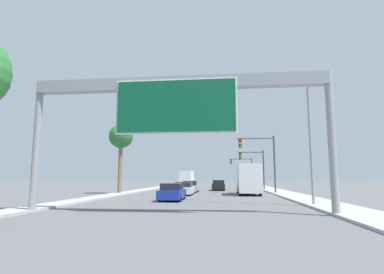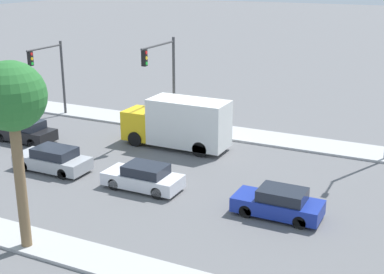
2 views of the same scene
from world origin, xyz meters
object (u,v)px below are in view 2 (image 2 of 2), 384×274
object	(u,v)px
car_far_left	(143,177)
car_far_center	(53,160)
truck_box_primary	(179,123)
traffic_light_near_intersection	(165,72)
traffic_light_mid_block	(52,68)
car_mid_left	(279,203)
car_near_right	(25,132)
palm_tree_background	(12,101)

from	to	relation	value
car_far_left	car_far_center	size ratio (longest dim) A/B	0.94
truck_box_primary	traffic_light_near_intersection	distance (m)	4.07
traffic_light_mid_block	car_mid_left	bearing A→B (deg)	-113.17
car_far_left	traffic_light_mid_block	bearing A→B (deg)	56.30
car_near_right	truck_box_primary	xyz separation A→B (m)	(3.50, -10.15, 0.98)
traffic_light_near_intersection	palm_tree_background	bearing A→B (deg)	-171.99
truck_box_primary	car_far_left	bearing A→B (deg)	-168.50
car_far_left	palm_tree_background	world-z (taller)	palm_tree_background
car_far_left	car_mid_left	world-z (taller)	car_mid_left
traffic_light_mid_block	palm_tree_background	size ratio (longest dim) A/B	0.74
car_near_right	car_far_center	distance (m)	6.41
car_far_left	traffic_light_mid_block	distance (m)	16.61
traffic_light_mid_block	car_near_right	bearing A→B (deg)	-160.42
car_mid_left	truck_box_primary	bearing A→B (deg)	52.07
traffic_light_near_intersection	palm_tree_background	xyz separation A→B (m)	(-16.63, -2.34, 1.94)
traffic_light_near_intersection	palm_tree_background	world-z (taller)	palm_tree_background
car_far_left	car_near_right	size ratio (longest dim) A/B	0.99
car_near_right	car_far_center	world-z (taller)	car_near_right
traffic_light_near_intersection	traffic_light_mid_block	xyz separation A→B (m)	(0.09, 10.00, -0.57)
car_far_left	car_far_center	bearing A→B (deg)	90.00
traffic_light_near_intersection	traffic_light_mid_block	distance (m)	10.02
car_far_left	car_far_center	xyz separation A→B (m)	(-0.00, 6.20, 0.02)
car_mid_left	car_far_center	distance (m)	13.76
car_mid_left	traffic_light_mid_block	bearing A→B (deg)	66.83
palm_tree_background	car_near_right	bearing A→B (deg)	42.81
car_far_center	traffic_light_mid_block	size ratio (longest dim) A/B	0.77
car_mid_left	palm_tree_background	xyz separation A→B (m)	(-7.70, 8.75, 5.83)
car_mid_left	traffic_light_mid_block	size ratio (longest dim) A/B	0.71
car_mid_left	traffic_light_near_intersection	distance (m)	14.77
traffic_light_near_intersection	car_mid_left	bearing A→B (deg)	-128.84
traffic_light_near_intersection	truck_box_primary	bearing A→B (deg)	-132.47
car_far_left	truck_box_primary	xyz separation A→B (m)	(7.00, 1.42, 1.02)
truck_box_primary	car_mid_left	bearing A→B (deg)	-127.93
palm_tree_background	traffic_light_near_intersection	bearing A→B (deg)	8.01
car_near_right	truck_box_primary	distance (m)	10.78
car_mid_left	palm_tree_background	size ratio (longest dim) A/B	0.53
car_mid_left	truck_box_primary	world-z (taller)	truck_box_primary
car_far_left	palm_tree_background	size ratio (longest dim) A/B	0.53
traffic_light_mid_block	palm_tree_background	distance (m)	20.94
car_mid_left	traffic_light_mid_block	distance (m)	23.19
car_far_left	car_mid_left	distance (m)	7.56
car_mid_left	truck_box_primary	size ratio (longest dim) A/B	0.59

